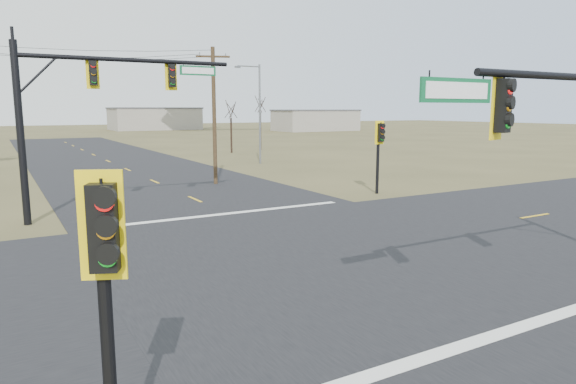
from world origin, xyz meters
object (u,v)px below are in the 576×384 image
object	(u,v)px
pedestal_signal_sw	(105,259)
bare_tree_c	(231,109)
bare_tree_d	(260,104)
streetlight_a	(258,109)
pedestal_signal_ne	(380,140)
mast_arm_far	(91,95)
utility_pole_near	(214,114)

from	to	relation	value
pedestal_signal_sw	bare_tree_c	bearing A→B (deg)	88.94
bare_tree_c	bare_tree_d	size ratio (longest dim) A/B	0.91
streetlight_a	bare_tree_c	bearing A→B (deg)	68.60
pedestal_signal_ne	bare_tree_d	world-z (taller)	bare_tree_d
pedestal_signal_ne	pedestal_signal_sw	bearing A→B (deg)	-126.77
mast_arm_far	pedestal_signal_sw	distance (m)	18.15
utility_pole_near	bare_tree_c	size ratio (longest dim) A/B	1.41
utility_pole_near	streetlight_a	world-z (taller)	utility_pole_near
streetlight_a	bare_tree_d	xyz separation A→B (m)	(7.66, 14.68, 0.58)
utility_pole_near	bare_tree_c	world-z (taller)	utility_pole_near
pedestal_signal_ne	bare_tree_d	bearing A→B (deg)	85.42
bare_tree_d	mast_arm_far	bearing A→B (deg)	-127.41
pedestal_signal_sw	bare_tree_d	distance (m)	56.69
pedestal_signal_ne	bare_tree_c	size ratio (longest dim) A/B	0.68
mast_arm_far	pedestal_signal_sw	bearing A→B (deg)	-92.34
pedestal_signal_ne	streetlight_a	distance (m)	18.53
bare_tree_d	bare_tree_c	bearing A→B (deg)	-152.51
mast_arm_far	pedestal_signal_sw	world-z (taller)	mast_arm_far
utility_pole_near	streetlight_a	distance (m)	12.86
streetlight_a	pedestal_signal_sw	bearing A→B (deg)	-128.13
streetlight_a	bare_tree_c	size ratio (longest dim) A/B	1.41
pedestal_signal_ne	pedestal_signal_sw	world-z (taller)	pedestal_signal_ne
mast_arm_far	bare_tree_d	distance (m)	40.17
bare_tree_c	utility_pole_near	bearing A→B (deg)	-116.07
mast_arm_far	bare_tree_c	xyz separation A→B (m)	(19.42, 29.31, -0.62)
streetlight_a	utility_pole_near	bearing A→B (deg)	-138.10
mast_arm_far	pedestal_signal_sw	size ratio (longest dim) A/B	2.26
mast_arm_far	streetlight_a	distance (m)	24.03
pedestal_signal_sw	bare_tree_d	bearing A→B (deg)	85.50
mast_arm_far	streetlight_a	world-z (taller)	streetlight_a
mast_arm_far	bare_tree_c	bearing A→B (deg)	63.10
streetlight_a	bare_tree_c	world-z (taller)	streetlight_a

